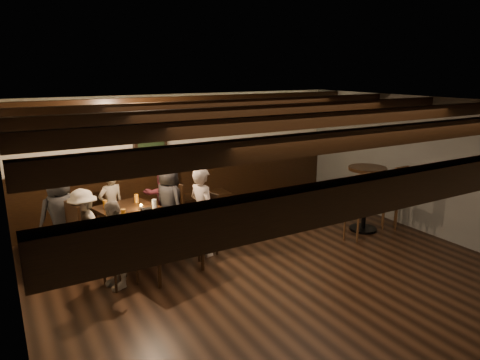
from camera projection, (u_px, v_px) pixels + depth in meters
room at (203, 177)px, 7.25m from camera, size 7.00×7.00×7.00m
dining_table at (145, 219)px, 6.46m from camera, size 1.30×2.05×0.71m
chair_left_near at (88, 245)px, 6.37m from camera, size 0.55×0.55×0.99m
chair_left_far at (119, 267)px, 5.76m from camera, size 0.48×0.48×0.86m
chair_right_near at (168, 222)px, 7.35m from camera, size 0.54×0.54×0.96m
chair_right_far at (202, 236)px, 6.72m from camera, size 0.55×0.55×0.98m
person_bench_left at (61, 216)px, 6.46m from camera, size 0.77×0.60×1.40m
person_bench_centre at (111, 206)px, 7.19m from camera, size 0.51×0.40×1.23m
person_bench_right at (161, 192)px, 7.67m from camera, size 0.80×0.69×1.42m
person_left_near at (85, 228)px, 6.28m from camera, size 0.61×0.84×1.18m
person_left_far at (115, 244)px, 5.65m from camera, size 0.46×0.76×1.21m
person_right_near at (169, 202)px, 7.27m from camera, size 0.56×0.73×1.32m
person_right_far at (203, 211)px, 6.64m from camera, size 0.45×0.58×1.41m
pint_a at (105, 205)px, 6.72m from camera, size 0.07×0.07×0.14m
pint_b at (136, 198)px, 7.04m from camera, size 0.07×0.07×0.14m
pint_c at (123, 214)px, 6.29m from camera, size 0.07×0.07×0.14m
pint_d at (154, 204)px, 6.77m from camera, size 0.07×0.07×0.14m
pint_e at (149, 222)px, 5.96m from camera, size 0.07×0.07×0.14m
pint_f at (177, 216)px, 6.18m from camera, size 0.07×0.07×0.14m
pint_g at (179, 223)px, 5.90m from camera, size 0.07×0.07×0.14m
plate_near at (163, 229)px, 5.85m from camera, size 0.24×0.24×0.01m
plate_far at (166, 217)px, 6.35m from camera, size 0.24×0.24×0.01m
condiment_caddy at (147, 212)px, 6.39m from camera, size 0.15×0.10×0.12m
candle at (141, 207)px, 6.72m from camera, size 0.05×0.05×0.05m
high_top_table at (366, 189)px, 7.62m from camera, size 0.66×0.66×1.18m
bar_stool_left at (352, 215)px, 7.28m from camera, size 0.38×0.39×1.19m
bar_stool_right at (391, 205)px, 7.81m from camera, size 0.38×0.38×1.19m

